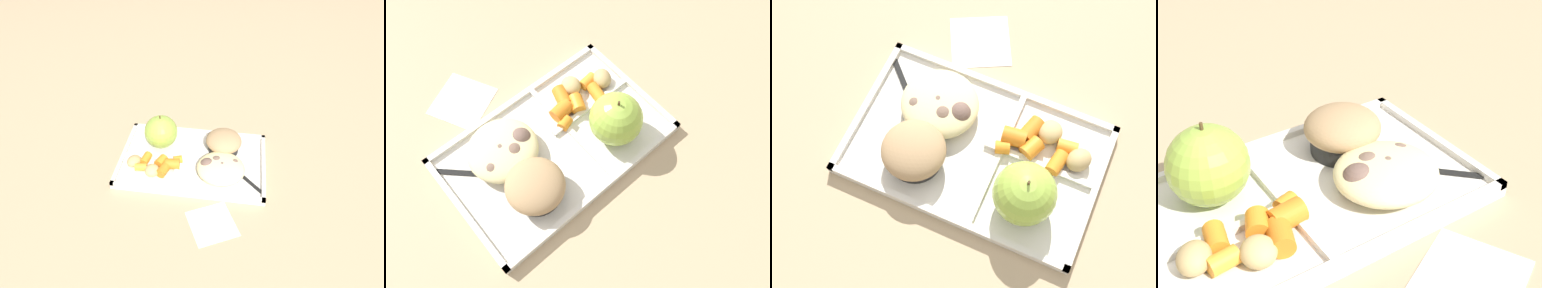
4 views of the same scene
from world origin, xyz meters
TOP-DOWN VIEW (x-y plane):
  - ground at (0.00, 0.00)m, footprint 6.00×6.00m
  - lunch_tray at (-0.00, -0.00)m, footprint 0.36×0.22m
  - green_apple at (-0.09, 0.05)m, footprint 0.08×0.08m
  - bran_muffin at (0.07, 0.05)m, footprint 0.09×0.09m
  - carrot_slice_diagonal at (-0.07, -0.03)m, footprint 0.03×0.04m
  - carrot_slice_back at (-0.03, -0.01)m, footprint 0.03×0.02m
  - carrot_slice_tilted at (-0.12, -0.05)m, footprint 0.03×0.02m
  - carrot_slice_edge at (-0.11, -0.02)m, footprint 0.03×0.04m
  - carrot_slice_small at (-0.04, -0.03)m, footprint 0.04×0.03m
  - carrot_slice_near_corner at (-0.06, -0.06)m, footprint 0.03×0.04m
  - potato_chunk_small at (-0.14, -0.04)m, footprint 0.05×0.05m
  - potato_chunk_browned at (-0.09, -0.06)m, footprint 0.04×0.04m
  - egg_noodle_pile at (0.07, -0.04)m, footprint 0.11×0.11m
  - meatball_front at (0.07, -0.04)m, footprint 0.04×0.04m
  - meatball_center at (0.10, -0.02)m, footprint 0.03×0.03m
  - meatball_back at (0.04, -0.03)m, footprint 0.04×0.04m
  - meatball_side at (0.06, -0.02)m, footprint 0.04×0.04m
  - plastic_fork at (0.11, -0.02)m, footprint 0.12×0.12m
  - paper_napkin at (0.07, -0.18)m, footprint 0.12×0.12m

SIDE VIEW (x-z plane):
  - ground at x=0.00m, z-range 0.00..0.00m
  - paper_napkin at x=0.07m, z-range 0.00..0.00m
  - lunch_tray at x=0.00m, z-range 0.00..0.02m
  - plastic_fork at x=0.11m, z-range 0.01..0.01m
  - carrot_slice_tilted at x=-0.12m, z-range 0.01..0.03m
  - carrot_slice_back at x=-0.03m, z-range 0.01..0.03m
  - carrot_slice_edge at x=-0.11m, z-range 0.01..0.03m
  - carrot_slice_near_corner at x=-0.06m, z-range 0.01..0.04m
  - carrot_slice_diagonal at x=-0.07m, z-range 0.01..0.04m
  - potato_chunk_browned at x=-0.09m, z-range 0.01..0.04m
  - potato_chunk_small at x=-0.14m, z-range 0.01..0.04m
  - carrot_slice_small at x=-0.04m, z-range 0.01..0.04m
  - meatball_center at x=0.10m, z-range 0.01..0.04m
  - egg_noodle_pile at x=0.07m, z-range 0.01..0.05m
  - meatball_front at x=0.07m, z-range 0.01..0.05m
  - meatball_side at x=0.06m, z-range 0.01..0.05m
  - meatball_back at x=0.04m, z-range 0.01..0.05m
  - bran_muffin at x=0.07m, z-range 0.01..0.06m
  - green_apple at x=-0.09m, z-range 0.01..0.10m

